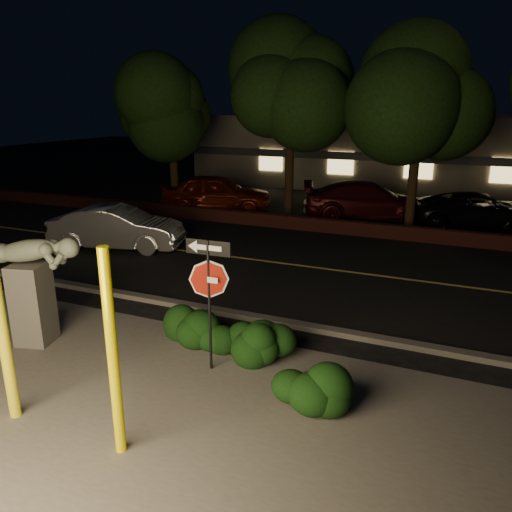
{
  "coord_description": "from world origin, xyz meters",
  "views": [
    {
      "loc": [
        4.44,
        -6.5,
        4.64
      ],
      "look_at": [
        0.53,
        2.61,
        1.6
      ],
      "focal_mm": 35.0,
      "sensor_mm": 36.0,
      "label": 1
    }
  ],
  "objects": [
    {
      "name": "parked_car_red",
      "position": [
        -5.87,
        13.11,
        0.83
      ],
      "size": [
        5.21,
        3.21,
        1.66
      ],
      "primitive_type": "imported",
      "rotation": [
        0.0,
        0.0,
        1.85
      ],
      "color": "maroon",
      "rests_on": "ground"
    },
    {
      "name": "hedge_far_right",
      "position": [
        2.51,
        0.11,
        0.44
      ],
      "size": [
        1.32,
        0.87,
        0.89
      ],
      "primitive_type": "ellipsoid",
      "rotation": [
        0.0,
        0.0,
        0.06
      ],
      "color": "black",
      "rests_on": "ground"
    },
    {
      "name": "lane_marking",
      "position": [
        0.0,
        7.0,
        0.02
      ],
      "size": [
        80.0,
        0.12,
        0.0
      ],
      "primitive_type": "cube",
      "color": "#CEB652",
      "rests_on": "road"
    },
    {
      "name": "signpost",
      "position": [
        0.5,
        0.61,
        1.73
      ],
      "size": [
        0.83,
        0.08,
        2.44
      ],
      "rotation": [
        0.0,
        0.0,
        0.04
      ],
      "color": "black",
      "rests_on": "ground"
    },
    {
      "name": "silver_sedan",
      "position": [
        -6.1,
        6.42,
        0.71
      ],
      "size": [
        4.56,
        2.59,
        1.42
      ],
      "primitive_type": "imported",
      "rotation": [
        0.0,
        0.0,
        1.84
      ],
      "color": "silver",
      "rests_on": "ground"
    },
    {
      "name": "tree_far_b",
      "position": [
        -2.5,
        13.2,
        6.05
      ],
      "size": [
        5.2,
        5.2,
        8.41
      ],
      "color": "black",
      "rests_on": "ground"
    },
    {
      "name": "hedge_center",
      "position": [
        -0.19,
        1.52,
        0.48
      ],
      "size": [
        1.99,
        1.29,
        0.95
      ],
      "primitive_type": "ellipsoid",
      "rotation": [
        0.0,
        0.0,
        -0.25
      ],
      "color": "black",
      "rests_on": "ground"
    },
    {
      "name": "tree_far_a",
      "position": [
        -8.0,
        13.0,
        5.34
      ],
      "size": [
        4.6,
        4.6,
        7.43
      ],
      "color": "black",
      "rests_on": "ground"
    },
    {
      "name": "ground",
      "position": [
        0.0,
        10.0,
        0.0
      ],
      "size": [
        90.0,
        90.0,
        0.0
      ],
      "primitive_type": "plane",
      "color": "black",
      "rests_on": "ground"
    },
    {
      "name": "road",
      "position": [
        0.0,
        7.0,
        0.01
      ],
      "size": [
        80.0,
        8.0,
        0.01
      ],
      "primitive_type": "cube",
      "color": "black",
      "rests_on": "ground"
    },
    {
      "name": "yellow_pole_left",
      "position": [
        -1.6,
        -1.85,
        1.71
      ],
      "size": [
        0.17,
        0.17,
        3.43
      ],
      "primitive_type": "cylinder",
      "color": "yellow",
      "rests_on": "ground"
    },
    {
      "name": "parked_car_dark",
      "position": [
        4.96,
        14.28,
        0.68
      ],
      "size": [
        5.26,
        3.26,
        1.36
      ],
      "primitive_type": "imported",
      "rotation": [
        0.0,
        0.0,
        1.79
      ],
      "color": "black",
      "rests_on": "ground"
    },
    {
      "name": "building",
      "position": [
        0.0,
        24.99,
        2.0
      ],
      "size": [
        22.0,
        10.2,
        4.0
      ],
      "color": "gray",
      "rests_on": "ground"
    },
    {
      "name": "patio",
      "position": [
        0.0,
        -1.0,
        0.01
      ],
      "size": [
        14.0,
        6.0,
        0.02
      ],
      "primitive_type": "cube",
      "color": "#4C4944",
      "rests_on": "ground"
    },
    {
      "name": "hedge_right",
      "position": [
        1.28,
        1.27,
        0.5
      ],
      "size": [
        1.66,
        1.1,
        1.0
      ],
      "primitive_type": "ellipsoid",
      "rotation": [
        0.0,
        0.0,
        -0.2
      ],
      "color": "black",
      "rests_on": "ground"
    },
    {
      "name": "tree_far_c",
      "position": [
        2.5,
        12.8,
        5.66
      ],
      "size": [
        4.8,
        4.8,
        7.84
      ],
      "color": "black",
      "rests_on": "ground"
    },
    {
      "name": "yellow_pole_right",
      "position": [
        0.41,
        -1.87,
        1.48
      ],
      "size": [
        0.15,
        0.15,
        2.97
      ],
      "primitive_type": "cylinder",
      "color": "#FCEC00",
      "rests_on": "ground"
    },
    {
      "name": "curb",
      "position": [
        0.0,
        2.9,
        0.06
      ],
      "size": [
        80.0,
        0.25,
        0.12
      ],
      "primitive_type": "cube",
      "color": "#4C4944",
      "rests_on": "ground"
    },
    {
      "name": "parked_car_darkred",
      "position": [
        0.66,
        14.12,
        0.78
      ],
      "size": [
        5.75,
        3.69,
        1.55
      ],
      "primitive_type": "imported",
      "rotation": [
        0.0,
        0.0,
        1.88
      ],
      "color": "#3B0D12",
      "rests_on": "ground"
    },
    {
      "name": "parking_lot",
      "position": [
        0.0,
        17.0,
        0.01
      ],
      "size": [
        40.0,
        12.0,
        0.01
      ],
      "primitive_type": "cube",
      "color": "black",
      "rests_on": "ground"
    },
    {
      "name": "brick_wall",
      "position": [
        0.0,
        11.3,
        0.25
      ],
      "size": [
        40.0,
        0.35,
        0.5
      ],
      "primitive_type": "cube",
      "color": "#4C1E18",
      "rests_on": "ground"
    },
    {
      "name": "sculpture",
      "position": [
        -3.21,
        0.18,
        1.37
      ],
      "size": [
        2.08,
        1.04,
        2.23
      ],
      "rotation": [
        0.0,
        0.0,
        0.26
      ],
      "color": "#4C4944",
      "rests_on": "ground"
    }
  ]
}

